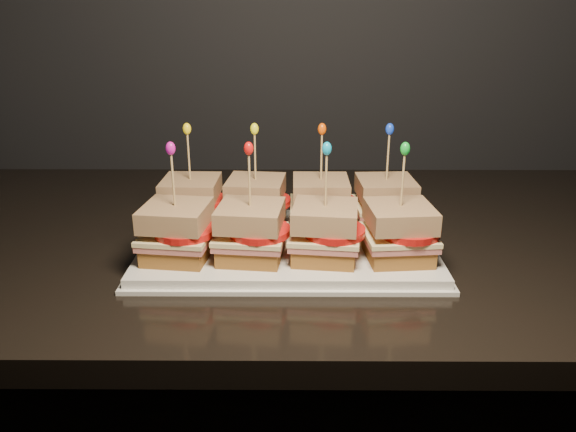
{
  "coord_description": "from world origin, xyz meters",
  "views": [
    {
      "loc": [
        0.29,
        0.84,
        1.21
      ],
      "look_at": [
        0.29,
        1.57,
        0.94
      ],
      "focal_mm": 35.0,
      "sensor_mm": 36.0,
      "label": 1
    }
  ],
  "objects": [
    {
      "name": "sandwich_6_cheese",
      "position": [
        0.34,
        1.52,
        0.93
      ],
      "size": [
        0.1,
        0.1,
        0.01
      ],
      "primitive_type": "cube",
      "rotation": [
        0.0,
        0.0,
        -0.12
      ],
      "color": "beige",
      "rests_on": "sandwich_6_ham"
    },
    {
      "name": "sandwich_4_frill",
      "position": [
        0.14,
        1.52,
        1.05
      ],
      "size": [
        0.01,
        0.01,
        0.02
      ],
      "primitive_type": "ellipsoid",
      "color": "#C51195",
      "rests_on": "sandwich_4_pick"
    },
    {
      "name": "sandwich_3_pick",
      "position": [
        0.43,
        1.63,
        1.0
      ],
      "size": [
        0.0,
        0.0,
        0.09
      ],
      "primitive_type": "cylinder",
      "color": "tan",
      "rests_on": "sandwich_3_bread_top"
    },
    {
      "name": "sandwich_2_pick",
      "position": [
        0.34,
        1.63,
        1.0
      ],
      "size": [
        0.0,
        0.0,
        0.09
      ],
      "primitive_type": "cylinder",
      "color": "tan",
      "rests_on": "sandwich_2_bread_top"
    },
    {
      "name": "sandwich_4_cheese",
      "position": [
        0.14,
        1.52,
        0.93
      ],
      "size": [
        0.1,
        0.1,
        0.01
      ],
      "primitive_type": "cube",
      "rotation": [
        0.0,
        0.0,
        -0.12
      ],
      "color": "beige",
      "rests_on": "sandwich_4_ham"
    },
    {
      "name": "sandwich_6_ham",
      "position": [
        0.34,
        1.52,
        0.92
      ],
      "size": [
        0.1,
        0.09,
        0.01
      ],
      "primitive_type": "cube",
      "rotation": [
        0.0,
        0.0,
        -0.12
      ],
      "color": "#BD6060",
      "rests_on": "sandwich_6_bread_bot"
    },
    {
      "name": "sandwich_1_tomato",
      "position": [
        0.25,
        1.63,
        0.94
      ],
      "size": [
        0.08,
        0.08,
        0.01
      ],
      "primitive_type": "cylinder",
      "color": "red",
      "rests_on": "sandwich_1_cheese"
    },
    {
      "name": "sandwich_0_bread_top",
      "position": [
        0.14,
        1.63,
        0.96
      ],
      "size": [
        0.08,
        0.08,
        0.03
      ],
      "primitive_type": "cube",
      "rotation": [
        0.0,
        0.0,
        -0.03
      ],
      "color": "brown",
      "rests_on": "sandwich_0_tomato"
    },
    {
      "name": "sandwich_2_frill",
      "position": [
        0.34,
        1.63,
        1.05
      ],
      "size": [
        0.01,
        0.01,
        0.02
      ],
      "primitive_type": "ellipsoid",
      "color": "#F34D03",
      "rests_on": "sandwich_2_pick"
    },
    {
      "name": "sandwich_5_pick",
      "position": [
        0.24,
        1.52,
        1.0
      ],
      "size": [
        0.0,
        0.0,
        0.09
      ],
      "primitive_type": "cylinder",
      "color": "tan",
      "rests_on": "sandwich_5_bread_top"
    },
    {
      "name": "sandwich_7_bread_top",
      "position": [
        0.43,
        1.52,
        0.96
      ],
      "size": [
        0.09,
        0.09,
        0.03
      ],
      "primitive_type": "cube",
      "rotation": [
        0.0,
        0.0,
        0.09
      ],
      "color": "brown",
      "rests_on": "sandwich_7_tomato"
    },
    {
      "name": "sandwich_4_bread_top",
      "position": [
        0.14,
        1.52,
        0.96
      ],
      "size": [
        0.09,
        0.09,
        0.03
      ],
      "primitive_type": "cube",
      "rotation": [
        0.0,
        0.0,
        -0.12
      ],
      "color": "brown",
      "rests_on": "sandwich_4_tomato"
    },
    {
      "name": "granite_slab",
      "position": [
        0.02,
        1.66,
        0.86
      ],
      "size": [
        2.16,
        0.7,
        0.04
      ],
      "primitive_type": "cube",
      "color": "black",
      "rests_on": "cabinet"
    },
    {
      "name": "sandwich_7_tomato",
      "position": [
        0.44,
        1.51,
        0.94
      ],
      "size": [
        0.08,
        0.08,
        0.01
      ],
      "primitive_type": "cylinder",
      "color": "red",
      "rests_on": "sandwich_7_cheese"
    },
    {
      "name": "sandwich_4_bread_bot",
      "position": [
        0.14,
        1.52,
        0.91
      ],
      "size": [
        0.09,
        0.09,
        0.02
      ],
      "primitive_type": "cube",
      "rotation": [
        0.0,
        0.0,
        -0.12
      ],
      "color": "brown",
      "rests_on": "platter"
    },
    {
      "name": "sandwich_6_frill",
      "position": [
        0.34,
        1.52,
        1.05
      ],
      "size": [
        0.01,
        0.01,
        0.02
      ],
      "primitive_type": "ellipsoid",
      "color": "#0D99C7",
      "rests_on": "sandwich_6_pick"
    },
    {
      "name": "sandwich_3_bread_bot",
      "position": [
        0.43,
        1.63,
        0.91
      ],
      "size": [
        0.08,
        0.08,
        0.02
      ],
      "primitive_type": "cube",
      "rotation": [
        0.0,
        0.0,
        0.05
      ],
      "color": "brown",
      "rests_on": "platter"
    },
    {
      "name": "sandwich_2_cheese",
      "position": [
        0.34,
        1.63,
        0.93
      ],
      "size": [
        0.09,
        0.09,
        0.01
      ],
      "primitive_type": "cube",
      "rotation": [
        0.0,
        0.0,
        -0.0
      ],
      "color": "beige",
      "rests_on": "sandwich_2_ham"
    },
    {
      "name": "sandwich_7_cheese",
      "position": [
        0.43,
        1.52,
        0.93
      ],
      "size": [
        0.1,
        0.09,
        0.01
      ],
      "primitive_type": "cube",
      "rotation": [
        0.0,
        0.0,
        0.09
      ],
      "color": "beige",
      "rests_on": "sandwich_7_ham"
    },
    {
      "name": "sandwich_3_frill",
      "position": [
        0.43,
        1.63,
        1.05
      ],
      "size": [
        0.01,
        0.01,
        0.02
      ],
      "primitive_type": "ellipsoid",
      "color": "blue",
      "rests_on": "sandwich_3_pick"
    },
    {
      "name": "sandwich_7_pick",
      "position": [
        0.43,
        1.52,
        1.0
      ],
      "size": [
        0.0,
        0.0,
        0.09
      ],
      "primitive_type": "cylinder",
      "color": "tan",
      "rests_on": "sandwich_7_bread_top"
    },
    {
      "name": "sandwich_5_tomato",
      "position": [
        0.25,
        1.51,
        0.94
      ],
      "size": [
        0.08,
        0.08,
        0.01
      ],
      "primitive_type": "cylinder",
      "color": "red",
      "rests_on": "sandwich_5_cheese"
    },
    {
      "name": "sandwich_0_ham",
      "position": [
        0.14,
        1.63,
        0.92
      ],
      "size": [
        0.09,
        0.09,
        0.01
      ],
      "primitive_type": "cube",
      "rotation": [
        0.0,
        0.0,
        -0.03
      ],
      "color": "#BD6060",
      "rests_on": "sandwich_0_bread_bot"
    },
    {
      "name": "sandwich_1_pick",
      "position": [
        0.24,
        1.63,
        1.0
      ],
      "size": [
        0.0,
        0.0,
        0.09
      ],
      "primitive_type": "cylinder",
      "color": "tan",
      "rests_on": "sandwich_1_bread_top"
    },
    {
      "name": "sandwich_3_bread_top",
      "position": [
        0.43,
        1.63,
        0.96
      ],
      "size": [
        0.09,
        0.09,
        0.03
      ],
      "primitive_type": "cube",
      "rotation": [
        0.0,
        0.0,
        0.05
      ],
      "color": "brown",
      "rests_on": "sandwich_3_tomato"
    },
    {
      "name": "platter_rim",
      "position": [
        0.29,
        1.57,
        0.88
      ],
      "size": [
        0.42,
        0.26,
        0.01
      ],
      "primitive_type": "cube",
      "color": "white",
      "rests_on": "granite_slab"
    },
    {
      "name": "platter",
      "position": [
        0.29,
        1.57,
        0.89
      ],
      "size": [
        0.41,
        0.25,
        0.02
      ],
      "primitive_type": "cube",
      "color": "white",
      "rests_on": "granite_slab"
    },
    {
      "name": "sandwich_1_cheese",
      "position": [
        0.24,
        1.63,
        0.93
      ],
      "size": [
        0.1,
        0.1,
        0.01
      ],
      "primitive_type": "cube",
      "rotation": [
        0.0,
        0.0,
        -0.1
      ],
      "color": "beige",
      "rests_on": "sandwich_1_ham"
    },
    {
      "name": "sandwich_0_tomato",
      "position": [
        0.15,
        1.63,
        0.94
      ],
      "size": [
        0.08,
        0.08,
        0.01
      ],
      "primitive_type": "cylinder",
      "color": "red",
      "rests_on": "sandwich_0_cheese"
    },
    {
      "name": "sandwich_1_ham",
      "position": [
        0.24,
        1.63,
        0.92
      ],
      "size": [
        0.1,
        0.09,
        0.01
      ],
      "primitive_type": "cube",
      "rotation": [
        0.0,
        0.0,
        -0.1
      ],
      "color": "#BD6060",
      "rests_on": "sandwich_1_bread_bot"
    },
    {
      "name": "sandwich_4_tomato",
      "position": [
        0.15,
        1.51,
        0.94
      ],
      "size": [
        0.08,
        0.08,
        0.01
      ],
      "primitive_type": "cylinder",
      "color": "red",
      "rests_on": "sandwich_4_cheese"
    },
    {
      "name": "sandwich_0_cheese",
      "position": [
        0.14,
        1.63,
        0.93
      ],
      "size": [
        0.09,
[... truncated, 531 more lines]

